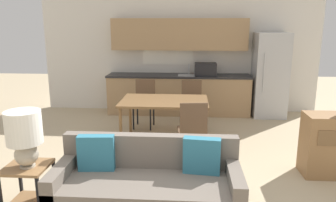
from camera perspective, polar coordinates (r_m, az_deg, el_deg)
wall_back at (r=7.74m, az=1.97°, el=8.28°), size 6.40×0.07×2.70m
kitchen_counter at (r=7.50m, az=1.97°, el=4.19°), size 3.24×0.65×2.15m
refrigerator at (r=7.60m, az=17.28°, el=4.33°), size 0.70×0.73×1.85m
dining_table at (r=5.66m, az=-0.63°, el=-0.43°), size 1.49×0.98×0.75m
couch at (r=3.65m, az=-3.50°, el=-14.40°), size 1.96×0.80×0.85m
side_table at (r=3.99m, az=-23.17°, el=-12.66°), size 0.45×0.45×0.54m
table_lamp at (r=3.76m, az=-23.74°, el=-5.30°), size 0.37×0.37×0.62m
dining_chair_far_left at (r=6.57m, az=-4.14°, el=0.00°), size 0.45×0.45×0.94m
dining_chair_far_right at (r=6.49m, az=4.13°, el=-0.16°), size 0.44×0.44×0.94m
dining_chair_near_right at (r=4.88m, az=4.29°, el=-4.75°), size 0.46×0.46×0.94m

